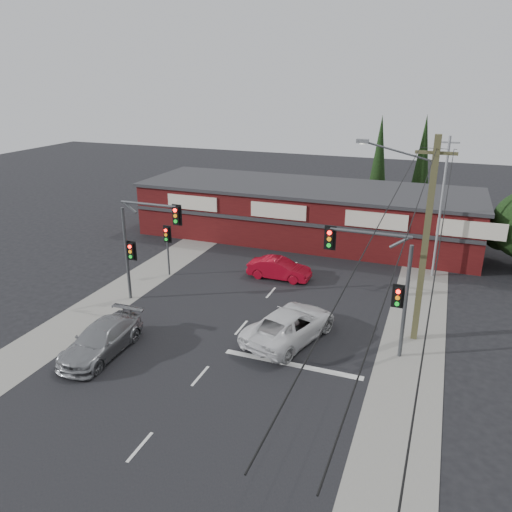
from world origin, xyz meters
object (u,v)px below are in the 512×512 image
(white_suv, at_px, (290,325))
(red_sedan, at_px, (279,269))
(utility_pole, at_px, (423,235))
(shop_building, at_px, (306,212))
(silver_suv, at_px, (101,340))

(white_suv, xyz_separation_m, red_sedan, (-2.95, 7.26, -0.11))
(red_sedan, relative_size, utility_pole, 0.41)
(shop_building, bearing_deg, red_sedan, -85.28)
(utility_pole, bearing_deg, shop_building, 123.76)
(white_suv, bearing_deg, utility_pole, -141.47)
(silver_suv, bearing_deg, white_suv, 28.30)
(red_sedan, xyz_separation_m, shop_building, (-0.74, 8.99, 1.47))
(utility_pole, bearing_deg, silver_suv, -153.62)
(silver_suv, height_order, red_sedan, silver_suv)
(red_sedan, xyz_separation_m, utility_pole, (8.62, -5.01, 4.73))
(white_suv, relative_size, red_sedan, 1.39)
(shop_building, relative_size, utility_pole, 2.73)
(white_suv, distance_m, utility_pole, 7.64)
(shop_building, bearing_deg, white_suv, -77.19)
(red_sedan, height_order, utility_pole, utility_pole)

